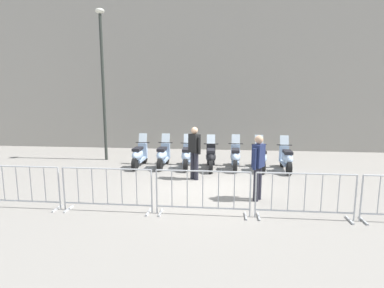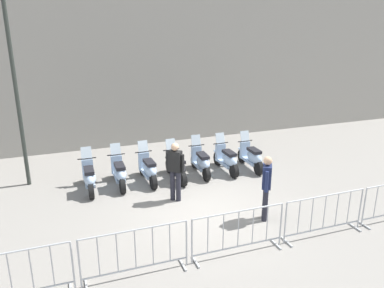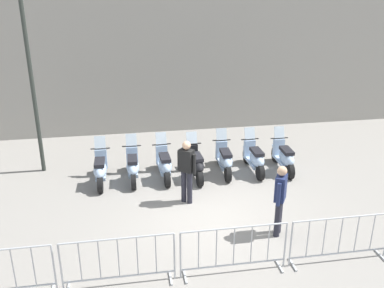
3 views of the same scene
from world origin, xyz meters
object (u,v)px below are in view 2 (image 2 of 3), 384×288
at_px(officer_mid_plaza, 266,184).
at_px(motorcycle_2, 148,169).
at_px(motorcycle_0, 89,177).
at_px(motorcycle_1, 119,173).
at_px(motorcycle_3, 177,167).
at_px(officer_near_row_end, 175,168).
at_px(barrier_segment_1, 135,253).
at_px(barrier_segment_3, 324,216).
at_px(barrier_segment_2, 238,233).
at_px(street_lamp, 13,67).
at_px(motorcycle_6, 251,157).
at_px(motorcycle_4, 201,162).
at_px(barrier_segment_0, 10,278).
at_px(motorcycle_5, 227,159).

bearing_deg(officer_mid_plaza, motorcycle_2, 116.34).
relative_size(motorcycle_0, motorcycle_1, 1.00).
relative_size(motorcycle_3, officer_near_row_end, 1.00).
xyz_separation_m(barrier_segment_1, barrier_segment_3, (4.50, -0.62, 0.00)).
bearing_deg(barrier_segment_2, motorcycle_0, 113.57).
bearing_deg(motorcycle_2, street_lamp, 154.35).
relative_size(motorcycle_3, motorcycle_6, 1.00).
distance_m(motorcycle_4, motorcycle_6, 1.83).
distance_m(motorcycle_2, motorcycle_3, 0.92).
distance_m(motorcycle_3, barrier_segment_0, 6.34).
relative_size(motorcycle_1, street_lamp, 0.28).
relative_size(motorcycle_3, motorcycle_5, 1.00).
xyz_separation_m(motorcycle_3, street_lamp, (-4.30, 1.87, 3.22)).
distance_m(motorcycle_2, officer_near_row_end, 1.65).
bearing_deg(motorcycle_2, motorcycle_3, -14.68).
xyz_separation_m(motorcycle_3, officer_mid_plaza, (0.91, -3.40, 0.53)).
xyz_separation_m(motorcycle_1, street_lamp, (-2.51, 1.50, 3.22)).
distance_m(motorcycle_5, street_lamp, 7.21).
height_order(motorcycle_2, motorcycle_3, same).
bearing_deg(barrier_segment_3, barrier_segment_1, 172.20).
distance_m(motorcycle_1, officer_near_row_end, 2.10).
height_order(motorcycle_1, motorcycle_3, same).
bearing_deg(officer_near_row_end, motorcycle_5, 25.02).
height_order(motorcycle_2, barrier_segment_1, motorcycle_2).
height_order(barrier_segment_1, barrier_segment_3, same).
height_order(motorcycle_6, officer_near_row_end, officer_near_row_end).
bearing_deg(barrier_segment_0, motorcycle_2, 43.47).
bearing_deg(motorcycle_4, motorcycle_5, -11.61).
bearing_deg(barrier_segment_3, motorcycle_0, 130.31).
height_order(motorcycle_3, officer_mid_plaza, officer_mid_plaza).
bearing_deg(motorcycle_5, barrier_segment_3, -92.19).
distance_m(motorcycle_2, motorcycle_4, 1.82).
distance_m(motorcycle_2, motorcycle_5, 2.74).
xyz_separation_m(motorcycle_4, barrier_segment_3, (0.73, -4.71, 0.07)).
distance_m(motorcycle_0, officer_near_row_end, 2.75).
distance_m(barrier_segment_3, officer_mid_plaza, 1.55).
relative_size(motorcycle_3, barrier_segment_3, 0.80).
bearing_deg(motorcycle_0, barrier_segment_0, -119.65).
height_order(motorcycle_2, motorcycle_6, same).
relative_size(barrier_segment_3, street_lamp, 0.35).
height_order(motorcycle_3, barrier_segment_3, motorcycle_3).
bearing_deg(barrier_segment_2, motorcycle_4, 70.94).
relative_size(street_lamp, officer_near_row_end, 3.55).
relative_size(barrier_segment_1, barrier_segment_2, 1.00).
bearing_deg(motorcycle_6, street_lamp, 162.45).
bearing_deg(motorcycle_6, officer_mid_plaza, -120.60).
bearing_deg(officer_mid_plaza, officer_near_row_end, 127.16).
xyz_separation_m(motorcycle_4, barrier_segment_1, (-3.77, -4.10, 0.07)).
relative_size(motorcycle_0, motorcycle_4, 1.00).
bearing_deg(motorcycle_0, officer_mid_plaza, -46.76).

